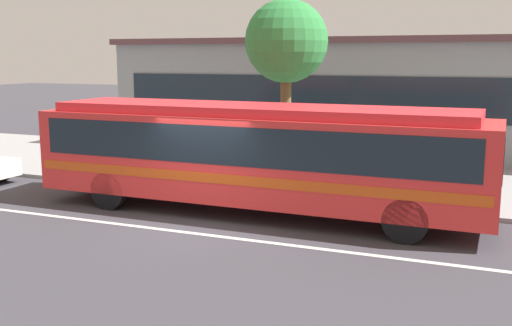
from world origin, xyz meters
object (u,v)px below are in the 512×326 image
object	(u,v)px
transit_bus	(257,151)
pedestrian_walking_along_curb	(450,161)
pedestrian_waiting_near_sign	(259,155)
pedestrian_standing_by_tree	(348,158)
street_tree_near_stop	(286,43)

from	to	relation	value
transit_bus	pedestrian_walking_along_curb	bearing A→B (deg)	37.48
pedestrian_waiting_near_sign	pedestrian_standing_by_tree	world-z (taller)	pedestrian_waiting_near_sign
transit_bus	street_tree_near_stop	bearing A→B (deg)	97.29
pedestrian_waiting_near_sign	street_tree_near_stop	bearing A→B (deg)	70.98
transit_bus	pedestrian_walking_along_curb	world-z (taller)	transit_bus
transit_bus	pedestrian_walking_along_curb	distance (m)	5.62
transit_bus	pedestrian_standing_by_tree	size ratio (longest dim) A/B	6.84
pedestrian_standing_by_tree	street_tree_near_stop	distance (m)	3.95
pedestrian_walking_along_curb	street_tree_near_stop	size ratio (longest dim) A/B	0.30
pedestrian_walking_along_curb	street_tree_near_stop	bearing A→B (deg)	179.64
pedestrian_walking_along_curb	street_tree_near_stop	world-z (taller)	street_tree_near_stop
street_tree_near_stop	pedestrian_walking_along_curb	bearing A→B (deg)	-0.36
street_tree_near_stop	transit_bus	bearing A→B (deg)	-82.71
transit_bus	street_tree_near_stop	world-z (taller)	street_tree_near_stop
pedestrian_waiting_near_sign	street_tree_near_stop	distance (m)	3.48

